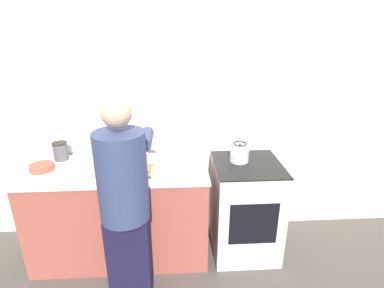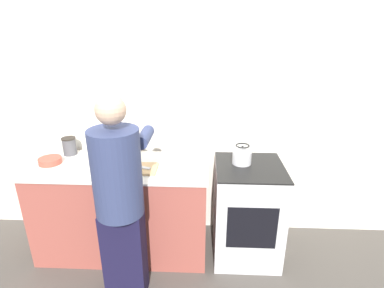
{
  "view_description": "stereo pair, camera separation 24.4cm",
  "coord_description": "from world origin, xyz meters",
  "px_view_note": "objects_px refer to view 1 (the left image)",
  "views": [
    {
      "loc": [
        0.17,
        -2.05,
        2.01
      ],
      "look_at": [
        0.31,
        0.23,
        1.13
      ],
      "focal_mm": 28.0,
      "sensor_mm": 36.0,
      "label": 1
    },
    {
      "loc": [
        0.41,
        -2.05,
        2.01
      ],
      "look_at": [
        0.31,
        0.23,
        1.13
      ],
      "focal_mm": 28.0,
      "sensor_mm": 36.0,
      "label": 2
    }
  ],
  "objects_px": {
    "bowl_prep": "(42,167)",
    "kettle": "(239,154)",
    "knife": "(139,169)",
    "oven": "(245,208)",
    "canister_jar": "(60,151)",
    "cutting_board": "(134,171)",
    "person": "(125,201)"
  },
  "relations": [
    {
      "from": "knife",
      "to": "bowl_prep",
      "type": "xyz_separation_m",
      "value": [
        -0.83,
        0.08,
        0.01
      ]
    },
    {
      "from": "oven",
      "to": "cutting_board",
      "type": "height_order",
      "value": "oven"
    },
    {
      "from": "kettle",
      "to": "cutting_board",
      "type": "bearing_deg",
      "value": -172.46
    },
    {
      "from": "cutting_board",
      "to": "knife",
      "type": "relative_size",
      "value": 1.99
    },
    {
      "from": "oven",
      "to": "canister_jar",
      "type": "height_order",
      "value": "canister_jar"
    },
    {
      "from": "cutting_board",
      "to": "knife",
      "type": "distance_m",
      "value": 0.04
    },
    {
      "from": "oven",
      "to": "canister_jar",
      "type": "relative_size",
      "value": 5.33
    },
    {
      "from": "oven",
      "to": "bowl_prep",
      "type": "distance_m",
      "value": 1.84
    },
    {
      "from": "cutting_board",
      "to": "bowl_prep",
      "type": "xyz_separation_m",
      "value": [
        -0.79,
        0.09,
        0.02
      ]
    },
    {
      "from": "bowl_prep",
      "to": "kettle",
      "type": "bearing_deg",
      "value": 1.11
    },
    {
      "from": "person",
      "to": "cutting_board",
      "type": "relative_size",
      "value": 4.29
    },
    {
      "from": "knife",
      "to": "canister_jar",
      "type": "distance_m",
      "value": 0.8
    },
    {
      "from": "knife",
      "to": "kettle",
      "type": "xyz_separation_m",
      "value": [
        0.88,
        0.11,
        0.07
      ]
    },
    {
      "from": "knife",
      "to": "bowl_prep",
      "type": "height_order",
      "value": "bowl_prep"
    },
    {
      "from": "bowl_prep",
      "to": "canister_jar",
      "type": "distance_m",
      "value": 0.24
    },
    {
      "from": "person",
      "to": "kettle",
      "type": "relative_size",
      "value": 9.36
    },
    {
      "from": "cutting_board",
      "to": "canister_jar",
      "type": "distance_m",
      "value": 0.77
    },
    {
      "from": "oven",
      "to": "person",
      "type": "bearing_deg",
      "value": -152.72
    },
    {
      "from": "knife",
      "to": "person",
      "type": "bearing_deg",
      "value": -77.73
    },
    {
      "from": "oven",
      "to": "bowl_prep",
      "type": "relative_size",
      "value": 4.54
    },
    {
      "from": "oven",
      "to": "bowl_prep",
      "type": "bearing_deg",
      "value": 179.17
    },
    {
      "from": "oven",
      "to": "bowl_prep",
      "type": "height_order",
      "value": "bowl_prep"
    },
    {
      "from": "kettle",
      "to": "canister_jar",
      "type": "distance_m",
      "value": 1.63
    },
    {
      "from": "cutting_board",
      "to": "bowl_prep",
      "type": "distance_m",
      "value": 0.79
    },
    {
      "from": "person",
      "to": "knife",
      "type": "height_order",
      "value": "person"
    },
    {
      "from": "person",
      "to": "canister_jar",
      "type": "height_order",
      "value": "person"
    },
    {
      "from": "knife",
      "to": "bowl_prep",
      "type": "bearing_deg",
      "value": -167.1
    },
    {
      "from": "person",
      "to": "kettle",
      "type": "distance_m",
      "value": 1.1
    },
    {
      "from": "oven",
      "to": "cutting_board",
      "type": "bearing_deg",
      "value": -176.36
    },
    {
      "from": "person",
      "to": "bowl_prep",
      "type": "distance_m",
      "value": 0.95
    },
    {
      "from": "oven",
      "to": "cutting_board",
      "type": "xyz_separation_m",
      "value": [
        -0.99,
        -0.06,
        0.44
      ]
    },
    {
      "from": "canister_jar",
      "to": "person",
      "type": "bearing_deg",
      "value": -47.77
    }
  ]
}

